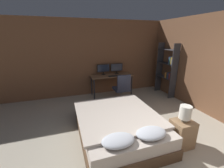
{
  "coord_description": "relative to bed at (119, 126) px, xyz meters",
  "views": [
    {
      "loc": [
        -1.59,
        -1.45,
        2.11
      ],
      "look_at": [
        -0.24,
        2.61,
        0.75
      ],
      "focal_mm": 24.0,
      "sensor_mm": 36.0,
      "label": 1
    }
  ],
  "objects": [
    {
      "name": "office_chair",
      "position": [
        0.75,
        1.66,
        0.14
      ],
      "size": [
        0.52,
        0.52,
        0.97
      ],
      "color": "black",
      "rests_on": "ground_plane"
    },
    {
      "name": "bed",
      "position": [
        0.0,
        0.0,
        0.0
      ],
      "size": [
        1.68,
        2.05,
        0.59
      ],
      "color": "brown",
      "rests_on": "ground_plane"
    },
    {
      "name": "monitor_right",
      "position": [
        0.91,
        2.62,
        0.72
      ],
      "size": [
        0.47,
        0.16,
        0.38
      ],
      "color": "black",
      "rests_on": "desk"
    },
    {
      "name": "nightstand",
      "position": [
        1.08,
        -0.68,
        0.02
      ],
      "size": [
        0.4,
        0.36,
        0.55
      ],
      "color": "#997551",
      "rests_on": "ground_plane"
    },
    {
      "name": "monitor_left",
      "position": [
        0.39,
        2.62,
        0.72
      ],
      "size": [
        0.47,
        0.16,
        0.38
      ],
      "color": "black",
      "rests_on": "desk"
    },
    {
      "name": "desk",
      "position": [
        0.65,
        2.44,
        0.4
      ],
      "size": [
        1.53,
        0.56,
        0.76
      ],
      "color": "#846042",
      "rests_on": "ground_plane"
    },
    {
      "name": "computer_mouse",
      "position": [
        0.91,
        2.26,
        0.51
      ],
      "size": [
        0.07,
        0.05,
        0.04
      ],
      "color": "black",
      "rests_on": "desk"
    },
    {
      "name": "wall_back",
      "position": [
        0.56,
        2.79,
        1.09
      ],
      "size": [
        12.0,
        0.06,
        2.7
      ],
      "color": "brown",
      "rests_on": "ground_plane"
    },
    {
      "name": "keyboard",
      "position": [
        0.65,
        2.26,
        0.51
      ],
      "size": [
        0.35,
        0.13,
        0.02
      ],
      "color": "black",
      "rests_on": "desk"
    },
    {
      "name": "wall_side_right",
      "position": [
        2.75,
        0.32,
        1.09
      ],
      "size": [
        0.06,
        12.0,
        2.7
      ],
      "color": "brown",
      "rests_on": "ground_plane"
    },
    {
      "name": "bookshelf",
      "position": [
        2.56,
        1.75,
        0.77
      ],
      "size": [
        0.27,
        0.85,
        1.9
      ],
      "color": "#333338",
      "rests_on": "ground_plane"
    },
    {
      "name": "bedside_lamp",
      "position": [
        1.08,
        -0.68,
        0.49
      ],
      "size": [
        0.22,
        0.22,
        0.32
      ],
      "color": "gray",
      "rests_on": "nightstand"
    }
  ]
}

